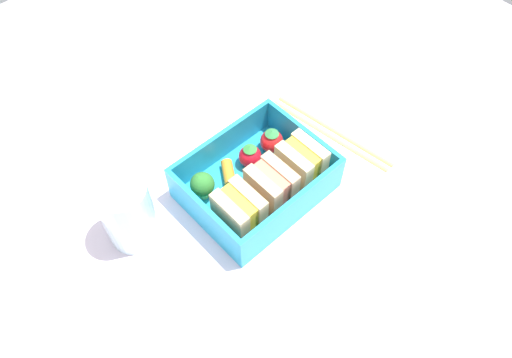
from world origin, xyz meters
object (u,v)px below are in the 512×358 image
at_px(sandwich_center, 239,211).
at_px(strawberry_left, 250,156).
at_px(strawberry_far_left, 272,141).
at_px(chopstick_pair, 333,133).
at_px(broccoli_floret, 202,185).
at_px(sandwich_center_left, 271,186).
at_px(sandwich_left, 301,163).
at_px(drinking_glass, 128,212).
at_px(carrot_stick_far_left, 228,173).

height_order(sandwich_center, strawberry_left, sandwich_center).
relative_size(strawberry_far_left, chopstick_pair, 0.19).
xyz_separation_m(strawberry_left, broccoli_floret, (0.08, -0.00, 0.01)).
distance_m(sandwich_center_left, sandwich_center, 0.05).
xyz_separation_m(sandwich_left, sandwich_center, (0.11, 0.00, 0.00)).
relative_size(sandwich_center_left, broccoli_floret, 1.34).
distance_m(sandwich_left, strawberry_left, 0.07).
height_order(strawberry_left, chopstick_pair, strawberry_left).
distance_m(strawberry_far_left, drinking_glass, 0.21).
bearing_deg(strawberry_left, sandwich_center_left, 72.28).
relative_size(sandwich_center_left, sandwich_center, 1.00).
xyz_separation_m(sandwich_center, chopstick_pair, (-0.20, -0.02, -0.04)).
bearing_deg(drinking_glass, strawberry_left, 172.22).
distance_m(chopstick_pair, drinking_glass, 0.31).
xyz_separation_m(sandwich_left, strawberry_left, (0.03, -0.06, -0.01)).
distance_m(sandwich_center, broccoli_floret, 0.06).
relative_size(sandwich_left, strawberry_left, 1.55).
bearing_deg(sandwich_left, sandwich_center, 0.00).
height_order(sandwich_left, strawberry_left, sandwich_left).
distance_m(strawberry_far_left, broccoli_floret, 0.12).
bearing_deg(chopstick_pair, strawberry_left, -15.85).
bearing_deg(sandwich_center, carrot_stick_far_left, -120.02).
relative_size(sandwich_center, drinking_glass, 0.57).
xyz_separation_m(sandwich_left, sandwich_center_left, (0.05, 0.00, 0.00)).
xyz_separation_m(carrot_stick_far_left, drinking_glass, (0.14, -0.02, 0.03)).
xyz_separation_m(sandwich_center_left, broccoli_floret, (0.06, -0.06, -0.00)).
xyz_separation_m(chopstick_pair, drinking_glass, (0.30, -0.06, 0.05)).
xyz_separation_m(strawberry_far_left, strawberry_left, (0.04, -0.00, -0.00)).
distance_m(broccoli_floret, chopstick_pair, 0.21).
height_order(strawberry_far_left, broccoli_floret, broccoli_floret).
bearing_deg(sandwich_left, drinking_glass, -22.00).
height_order(sandwich_center_left, strawberry_far_left, sandwich_center_left).
xyz_separation_m(sandwich_center_left, sandwich_center, (0.05, 0.00, 0.00)).
xyz_separation_m(sandwich_left, carrot_stick_far_left, (0.07, -0.06, -0.02)).
bearing_deg(drinking_glass, sandwich_center, 140.31).
bearing_deg(sandwich_left, strawberry_left, -60.52).
relative_size(carrot_stick_far_left, drinking_glass, 0.37).
relative_size(sandwich_left, sandwich_center, 1.00).
bearing_deg(sandwich_center_left, carrot_stick_far_left, -75.40).
bearing_deg(broccoli_floret, sandwich_center, 96.47).
bearing_deg(chopstick_pair, sandwich_center_left, 9.13).
bearing_deg(chopstick_pair, strawberry_far_left, -21.42).
relative_size(chopstick_pair, drinking_glass, 2.02).
relative_size(carrot_stick_far_left, broccoli_floret, 0.87).
relative_size(sandwich_left, drinking_glass, 0.57).
height_order(sandwich_center_left, carrot_stick_far_left, sandwich_center_left).
bearing_deg(sandwich_left, broccoli_floret, -28.54).
bearing_deg(sandwich_left, sandwich_center_left, 0.00).
bearing_deg(carrot_stick_far_left, chopstick_pair, 166.37).
xyz_separation_m(sandwich_left, drinking_glass, (0.21, -0.08, 0.01)).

